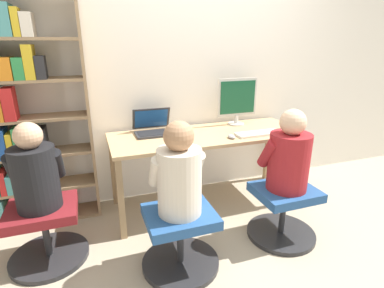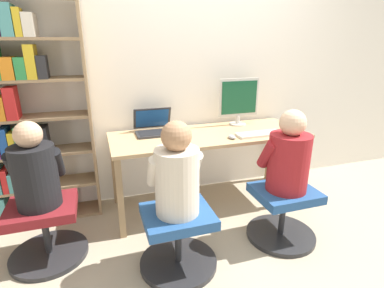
{
  "view_description": "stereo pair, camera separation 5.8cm",
  "coord_description": "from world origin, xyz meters",
  "px_view_note": "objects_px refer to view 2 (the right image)",
  "views": [
    {
      "loc": [
        -1.04,
        -2.12,
        1.53
      ],
      "look_at": [
        -0.23,
        0.16,
        0.71
      ],
      "focal_mm": 28.0,
      "sensor_mm": 36.0,
      "label": 1
    },
    {
      "loc": [
        -0.98,
        -2.14,
        1.53
      ],
      "look_at": [
        -0.23,
        0.16,
        0.71
      ],
      "focal_mm": 28.0,
      "sensor_mm": 36.0,
      "label": 2
    }
  ],
  "objects_px": {
    "person_near_shelf": "(35,171)",
    "keyboard": "(260,134)",
    "person_at_monitor": "(289,157)",
    "laptop": "(155,128)",
    "desktop_monitor": "(239,101)",
    "office_chair_left": "(283,212)",
    "office_chair_right": "(178,238)",
    "person_at_laptop": "(177,174)",
    "office_chair_side": "(46,230)",
    "bookshelf": "(22,121)"
  },
  "relations": [
    {
      "from": "keyboard",
      "to": "person_at_monitor",
      "type": "xyz_separation_m",
      "value": [
        -0.04,
        -0.51,
        -0.03
      ]
    },
    {
      "from": "person_at_laptop",
      "to": "office_chair_side",
      "type": "bearing_deg",
      "value": 156.77
    },
    {
      "from": "office_chair_left",
      "to": "office_chair_right",
      "type": "bearing_deg",
      "value": -176.37
    },
    {
      "from": "keyboard",
      "to": "person_at_monitor",
      "type": "relative_size",
      "value": 0.68
    },
    {
      "from": "laptop",
      "to": "desktop_monitor",
      "type": "bearing_deg",
      "value": 2.3
    },
    {
      "from": "keyboard",
      "to": "person_at_laptop",
      "type": "height_order",
      "value": "person_at_laptop"
    },
    {
      "from": "office_chair_left",
      "to": "office_chair_side",
      "type": "xyz_separation_m",
      "value": [
        -1.8,
        0.33,
        0.0
      ]
    },
    {
      "from": "desktop_monitor",
      "to": "office_chair_right",
      "type": "distance_m",
      "value": 1.53
    },
    {
      "from": "office_chair_left",
      "to": "office_chair_right",
      "type": "xyz_separation_m",
      "value": [
        -0.9,
        -0.06,
        0.0
      ]
    },
    {
      "from": "laptop",
      "to": "person_at_monitor",
      "type": "distance_m",
      "value": 1.22
    },
    {
      "from": "laptop",
      "to": "office_chair_left",
      "type": "height_order",
      "value": "laptop"
    },
    {
      "from": "person_at_laptop",
      "to": "office_chair_side",
      "type": "xyz_separation_m",
      "value": [
        -0.9,
        0.39,
        -0.49
      ]
    },
    {
      "from": "person_at_laptop",
      "to": "person_near_shelf",
      "type": "height_order",
      "value": "person_at_laptop"
    },
    {
      "from": "laptop",
      "to": "keyboard",
      "type": "height_order",
      "value": "laptop"
    },
    {
      "from": "office_chair_left",
      "to": "office_chair_right",
      "type": "relative_size",
      "value": 1.0
    },
    {
      "from": "office_chair_side",
      "to": "person_at_monitor",
      "type": "bearing_deg",
      "value": -10.4
    },
    {
      "from": "laptop",
      "to": "person_at_laptop",
      "type": "distance_m",
      "value": 0.93
    },
    {
      "from": "keyboard",
      "to": "person_at_monitor",
      "type": "height_order",
      "value": "person_at_monitor"
    },
    {
      "from": "office_chair_left",
      "to": "office_chair_side",
      "type": "distance_m",
      "value": 1.83
    },
    {
      "from": "bookshelf",
      "to": "person_near_shelf",
      "type": "distance_m",
      "value": 0.64
    },
    {
      "from": "keyboard",
      "to": "bookshelf",
      "type": "height_order",
      "value": "bookshelf"
    },
    {
      "from": "laptop",
      "to": "office_chair_left",
      "type": "distance_m",
      "value": 1.34
    },
    {
      "from": "office_chair_right",
      "to": "person_at_laptop",
      "type": "xyz_separation_m",
      "value": [
        0.0,
        0.0,
        0.49
      ]
    },
    {
      "from": "person_at_laptop",
      "to": "person_at_monitor",
      "type": "bearing_deg",
      "value": 3.63
    },
    {
      "from": "desktop_monitor",
      "to": "laptop",
      "type": "relative_size",
      "value": 1.33
    },
    {
      "from": "person_near_shelf",
      "to": "keyboard",
      "type": "bearing_deg",
      "value": 5.45
    },
    {
      "from": "keyboard",
      "to": "person_near_shelf",
      "type": "xyz_separation_m",
      "value": [
        -1.84,
        -0.18,
        -0.04
      ]
    },
    {
      "from": "desktop_monitor",
      "to": "laptop",
      "type": "distance_m",
      "value": 0.9
    },
    {
      "from": "person_at_laptop",
      "to": "bookshelf",
      "type": "xyz_separation_m",
      "value": [
        -1.05,
        0.97,
        0.2
      ]
    },
    {
      "from": "person_at_monitor",
      "to": "office_chair_left",
      "type": "bearing_deg",
      "value": -90.0
    },
    {
      "from": "laptop",
      "to": "person_near_shelf",
      "type": "height_order",
      "value": "person_near_shelf"
    },
    {
      "from": "person_at_monitor",
      "to": "person_near_shelf",
      "type": "xyz_separation_m",
      "value": [
        -1.8,
        0.33,
        -0.01
      ]
    },
    {
      "from": "office_chair_right",
      "to": "office_chair_side",
      "type": "relative_size",
      "value": 1.0
    },
    {
      "from": "keyboard",
      "to": "office_chair_right",
      "type": "distance_m",
      "value": 1.21
    },
    {
      "from": "keyboard",
      "to": "office_chair_left",
      "type": "bearing_deg",
      "value": -94.87
    },
    {
      "from": "bookshelf",
      "to": "person_near_shelf",
      "type": "bearing_deg",
      "value": -75.55
    },
    {
      "from": "desktop_monitor",
      "to": "person_at_monitor",
      "type": "bearing_deg",
      "value": -91.21
    },
    {
      "from": "laptop",
      "to": "keyboard",
      "type": "relative_size",
      "value": 0.82
    },
    {
      "from": "laptop",
      "to": "person_near_shelf",
      "type": "relative_size",
      "value": 0.58
    },
    {
      "from": "laptop",
      "to": "person_at_laptop",
      "type": "bearing_deg",
      "value": -92.57
    },
    {
      "from": "laptop",
      "to": "person_at_monitor",
      "type": "bearing_deg",
      "value": -45.6
    },
    {
      "from": "desktop_monitor",
      "to": "person_near_shelf",
      "type": "relative_size",
      "value": 0.77
    },
    {
      "from": "office_chair_right",
      "to": "person_near_shelf",
      "type": "xyz_separation_m",
      "value": [
        -0.9,
        0.4,
        0.47
      ]
    },
    {
      "from": "person_at_laptop",
      "to": "office_chair_side",
      "type": "height_order",
      "value": "person_at_laptop"
    },
    {
      "from": "desktop_monitor",
      "to": "keyboard",
      "type": "relative_size",
      "value": 1.09
    },
    {
      "from": "person_at_monitor",
      "to": "person_near_shelf",
      "type": "height_order",
      "value": "person_at_monitor"
    },
    {
      "from": "keyboard",
      "to": "person_near_shelf",
      "type": "relative_size",
      "value": 0.7
    },
    {
      "from": "office_chair_left",
      "to": "person_at_monitor",
      "type": "xyz_separation_m",
      "value": [
        -0.0,
        0.0,
        0.48
      ]
    },
    {
      "from": "person_at_monitor",
      "to": "person_near_shelf",
      "type": "distance_m",
      "value": 1.83
    },
    {
      "from": "bookshelf",
      "to": "desktop_monitor",
      "type": "bearing_deg",
      "value": -0.12
    }
  ]
}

